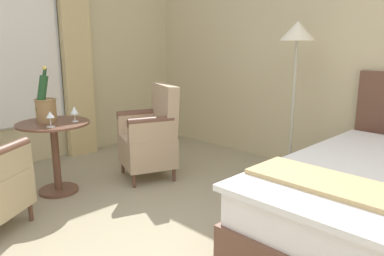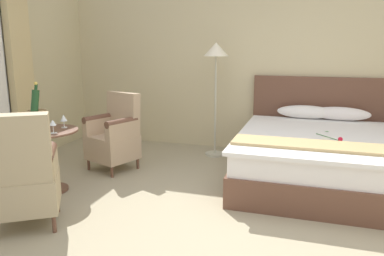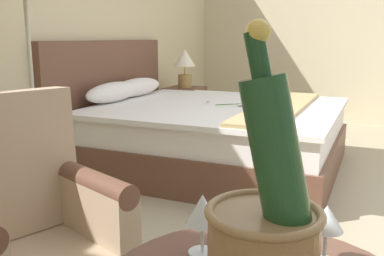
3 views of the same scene
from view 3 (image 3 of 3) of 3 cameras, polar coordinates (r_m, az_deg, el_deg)
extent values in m
plane|color=tan|center=(3.15, 23.99, -10.95)|extent=(8.07, 8.07, 0.00)
cube|color=beige|center=(3.91, -18.35, 14.64)|extent=(6.69, 0.12, 2.79)
cube|color=brown|center=(3.96, 2.84, -2.87)|extent=(1.85, 2.17, 0.32)
cube|color=white|center=(3.90, 2.88, 0.96)|extent=(1.80, 2.11, 0.22)
cube|color=white|center=(3.85, 3.74, 2.79)|extent=(1.89, 2.04, 0.04)
cube|color=tan|center=(3.70, 11.59, 2.74)|extent=(1.85, 0.39, 0.03)
cube|color=brown|center=(4.38, -11.06, 5.98)|extent=(1.95, 0.08, 0.83)
ellipsoid|color=white|center=(4.09, -10.48, 4.73)|extent=(0.78, 0.23, 0.20)
ellipsoid|color=white|center=(4.46, -7.27, 5.43)|extent=(0.79, 0.26, 0.19)
cylinder|color=#2D6628|center=(3.84, 5.72, 3.20)|extent=(0.24, 0.28, 0.01)
sphere|color=red|center=(3.91, 8.21, 3.57)|extent=(0.05, 0.05, 0.05)
ellipsoid|color=#33702D|center=(3.92, 2.10, 3.54)|extent=(0.05, 0.03, 0.01)
cube|color=white|center=(3.79, 7.00, 3.10)|extent=(0.09, 0.12, 0.00)
cube|color=brown|center=(5.20, -0.95, 2.24)|extent=(0.43, 0.41, 0.58)
sphere|color=#B7B2A8|center=(5.38, 0.06, 3.97)|extent=(0.02, 0.02, 0.02)
cylinder|color=olive|center=(5.15, -0.97, 6.29)|extent=(0.16, 0.16, 0.15)
cylinder|color=tan|center=(5.14, -0.97, 7.70)|extent=(0.02, 0.02, 0.10)
cone|color=#EFE5C6|center=(5.13, -0.98, 9.35)|extent=(0.26, 0.26, 0.20)
cylinder|color=beige|center=(3.17, -19.42, -10.12)|extent=(0.28, 0.28, 0.03)
cylinder|color=beige|center=(2.99, -20.37, 2.71)|extent=(0.03, 0.03, 1.40)
torus|color=olive|center=(0.72, 9.61, -11.05)|extent=(0.20, 0.20, 0.02)
cylinder|color=white|center=(0.73, 9.55, -12.50)|extent=(0.16, 0.16, 0.03)
cylinder|color=#1E4723|center=(0.69, 11.66, -6.32)|extent=(0.08, 0.14, 0.33)
cylinder|color=#193D1E|center=(0.67, 8.75, 9.67)|extent=(0.03, 0.05, 0.08)
sphere|color=gold|center=(0.67, 8.85, 12.59)|extent=(0.04, 0.04, 0.04)
cylinder|color=white|center=(1.00, 17.29, -14.84)|extent=(0.01, 0.01, 0.08)
cone|color=white|center=(0.97, 17.53, -11.33)|extent=(0.07, 0.07, 0.06)
cylinder|color=white|center=(1.02, 1.38, -16.29)|extent=(0.06, 0.06, 0.01)
cylinder|color=white|center=(1.01, 1.39, -14.41)|extent=(0.01, 0.01, 0.07)
cone|color=white|center=(0.98, 1.41, -10.77)|extent=(0.08, 0.08, 0.07)
cube|color=tan|center=(1.70, -23.74, -4.54)|extent=(0.53, 0.32, 0.53)
cube|color=tan|center=(1.66, -13.12, -10.28)|extent=(0.25, 0.47, 0.20)
cylinder|color=brown|center=(1.62, -13.29, -7.01)|extent=(0.25, 0.47, 0.09)
camera|label=1|loc=(4.25, 42.81, 12.19)|focal=35.00mm
camera|label=2|loc=(4.59, 67.34, 9.69)|focal=35.00mm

